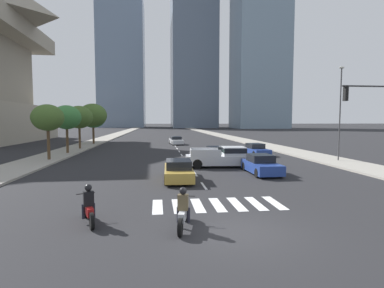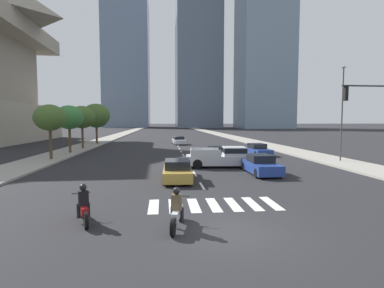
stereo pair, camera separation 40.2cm
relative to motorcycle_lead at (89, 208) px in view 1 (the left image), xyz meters
The scene contains 22 objects.
ground_plane 5.47m from the motorcycle_lead, 15.57° to the right, with size 800.00×800.00×0.00m, color #232326.
sidewalk_east 34.27m from the motorcycle_lead, 56.39° to the left, with size 4.00×260.00×0.15m, color gray.
sidewalk_west 29.78m from the motorcycle_lead, 106.57° to the left, with size 4.00×260.00×0.15m, color gray.
crosswalk_near 5.60m from the motorcycle_lead, 19.77° to the left, with size 5.85×2.30×0.01m.
lane_divider_center 30.34m from the motorcycle_lead, 80.06° to the left, with size 0.14×50.00×0.01m.
motorcycle_lead is the anchor object (origin of this frame).
motorcycle_trailing 3.56m from the motorcycle_lead, 14.67° to the right, with size 0.80×2.15×1.49m.
pickup_truck 15.10m from the motorcycle_lead, 58.15° to the left, with size 5.78×2.44×1.67m.
sedan_blue_0 13.72m from the motorcycle_lead, 43.39° to the left, with size 1.85×4.33×1.38m.
sedan_silver_1 37.62m from the motorcycle_lead, 81.47° to the left, with size 2.19×4.75×1.26m.
sedan_gold_2 8.74m from the motorcycle_lead, 63.58° to the left, with size 1.93×4.76×1.32m.
sedan_green_3 19.61m from the motorcycle_lead, 64.85° to the left, with size 2.00×4.35×1.27m.
sedan_blue_4 24.79m from the motorcycle_lead, 57.23° to the left, with size 2.15×4.42×1.29m.
traffic_signal_near 17.83m from the motorcycle_lead, 19.32° to the left, with size 4.77×0.28×6.15m.
street_lamp_east 24.63m from the motorcycle_lead, 37.28° to the left, with size 0.50×0.24×8.59m.
street_tree_nearest 20.24m from the motorcycle_lead, 112.69° to the left, with size 2.93×2.93×5.21m.
street_tree_second 25.80m from the motorcycle_lead, 107.52° to the left, with size 3.21×3.21×5.42m.
street_tree_third 31.08m from the motorcycle_lead, 104.43° to the left, with size 3.51×3.51×5.64m.
street_tree_fourth 39.40m from the motorcycle_lead, 101.32° to the left, with size 4.40×4.40×6.42m.
street_tree_fifth 39.62m from the motorcycle_lead, 101.24° to the left, with size 3.95×3.95×5.91m.
office_tower_left_skyline 180.37m from the motorcycle_lead, 95.89° to the left, with size 26.16×28.29×89.22m.
office_tower_center_skyline 171.85m from the motorcycle_lead, 81.82° to the left, with size 24.30×29.27×126.67m.
Camera 1 is at (-2.68, -9.78, 3.79)m, focal length 28.03 mm.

